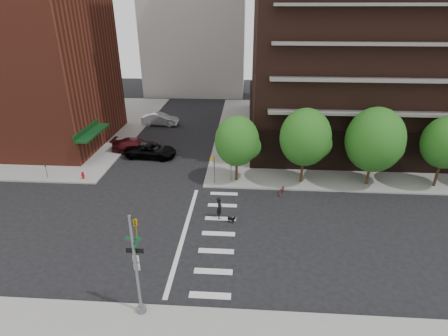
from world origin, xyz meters
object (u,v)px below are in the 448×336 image
Objects in this scene: parked_car_silver at (161,119)px; scooter at (282,190)px; dog_walker at (219,208)px; parked_car_black at (151,151)px; parked_car_maroon at (136,145)px; fire_hydrant at (83,175)px; traffic_signal at (138,274)px.

parked_car_silver is 24.27m from scooter.
parked_car_black is at bearing 32.75° from dog_walker.
parked_car_silver is at bearing -2.98° from parked_car_maroon.
parked_car_silver reaches higher than parked_car_maroon.
fire_hydrant is 0.14× the size of parked_car_maroon.
parked_car_maroon is 10.04m from parked_car_silver.
fire_hydrant is at bearing -166.58° from scooter.
fire_hydrant is 0.14× the size of parked_car_silver.
parked_car_silver is (-6.65, 32.73, -1.87)m from traffic_signal.
fire_hydrant is 14.56m from dog_walker.
parked_car_black is 3.64× the size of scooter.
fire_hydrant is 7.97m from parked_car_maroon.
parked_car_black is at bearing -125.51° from parked_car_maroon.
dog_walker reaches higher than parked_car_black.
dog_walker is (8.40, -11.65, 0.13)m from parked_car_black.
traffic_signal reaches higher than parked_car_maroon.
traffic_signal is 23.84m from parked_car_maroon.
parked_car_silver reaches higher than fire_hydrant.
traffic_signal reaches higher than parked_car_black.
parked_car_maroon is (-7.07, 22.69, -1.92)m from traffic_signal.
fire_hydrant reaches higher than scooter.
dog_walker is (10.44, -13.07, 0.11)m from parked_car_maroon.
parked_car_maroon is 1.07× the size of parked_car_silver.
parked_car_maroon reaches higher than parked_car_black.
traffic_signal is at bearing -56.74° from fire_hydrant.
dog_walker is (10.03, -23.11, 0.06)m from parked_car_silver.
parked_car_silver is 3.34× the size of scooter.
scooter is (18.58, -1.47, -0.15)m from fire_hydrant.
dog_walker is at bearing -152.29° from parked_car_silver.
parked_car_black is (5.00, 5.98, 0.21)m from fire_hydrant.
parked_car_black is at bearing -167.68° from parked_car_silver.
parked_car_silver is at bearing 20.41° from dog_walker.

